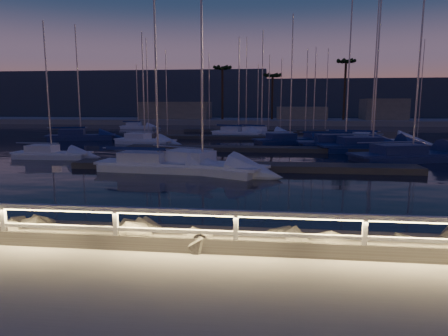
{
  "coord_description": "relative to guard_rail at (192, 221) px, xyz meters",
  "views": [
    {
      "loc": [
        1.79,
        -9.19,
        3.59
      ],
      "look_at": [
        0.25,
        4.0,
        1.43
      ],
      "focal_mm": 32.0,
      "sensor_mm": 36.0,
      "label": 1
    }
  ],
  "objects": [
    {
      "name": "guard_rail",
      "position": [
        0.0,
        0.0,
        0.0
      ],
      "size": [
        44.11,
        0.12,
        1.06
      ],
      "color": "silver",
      "rests_on": "ground"
    },
    {
      "name": "floating_docks",
      "position": [
        0.07,
        32.5,
        -1.17
      ],
      "size": [
        22.0,
        36.0,
        0.4
      ],
      "color": "#524B44",
      "rests_on": "ground"
    },
    {
      "name": "far_shore",
      "position": [
        -0.06,
        74.05,
        -0.48
      ],
      "size": [
        160.0,
        14.0,
        5.2
      ],
      "color": "#9A948B",
      "rests_on": "ground"
    },
    {
      "name": "ground",
      "position": [
        0.07,
        0.0,
        -0.77
      ],
      "size": [
        400.0,
        400.0,
        0.0
      ],
      "primitive_type": "plane",
      "color": "#9A948B",
      "rests_on": "ground"
    },
    {
      "name": "sailboat_f",
      "position": [
        -5.31,
        14.89,
        -0.94
      ],
      "size": [
        7.92,
        3.02,
        13.19
      ],
      "rotation": [
        0.0,
        0.0,
        -0.09
      ],
      "color": "white",
      "rests_on": "ground"
    },
    {
      "name": "palm_center",
      "position": [
        2.07,
        73.0,
        8.01
      ],
      "size": [
        3.0,
        3.0,
        9.7
      ],
      "color": "#453020",
      "rests_on": "ground"
    },
    {
      "name": "sailboat_j",
      "position": [
        0.51,
        42.55,
        -0.93
      ],
      "size": [
        7.98,
        4.89,
        13.21
      ],
      "rotation": [
        0.0,
        0.0,
        -0.38
      ],
      "color": "white",
      "rests_on": "ground"
    },
    {
      "name": "palm_right",
      "position": [
        16.07,
        72.0,
        10.26
      ],
      "size": [
        3.0,
        3.0,
        12.2
      ],
      "color": "#453020",
      "rests_on": "ground"
    },
    {
      "name": "sailboat_e",
      "position": [
        -11.22,
        30.83,
        -0.96
      ],
      "size": [
        6.85,
        3.65,
        11.31
      ],
      "rotation": [
        0.0,
        0.0,
        -0.28
      ],
      "color": "white",
      "rests_on": "ground"
    },
    {
      "name": "sailboat_l",
      "position": [
        11.75,
        32.74,
        -0.93
      ],
      "size": [
        9.62,
        4.61,
        15.69
      ],
      "rotation": [
        0.0,
        0.0,
        -0.21
      ],
      "color": "white",
      "rests_on": "ground"
    },
    {
      "name": "sailboat_g",
      "position": [
        8.73,
        29.8,
        -0.91
      ],
      "size": [
        9.24,
        3.41,
        15.37
      ],
      "rotation": [
        0.0,
        0.0,
        0.07
      ],
      "color": "navy",
      "rests_on": "ground"
    },
    {
      "name": "sailboat_h",
      "position": [
        12.04,
        21.31,
        -0.92
      ],
      "size": [
        9.71,
        5.51,
        15.86
      ],
      "rotation": [
        0.0,
        0.0,
        0.32
      ],
      "color": "navy",
      "rests_on": "ground"
    },
    {
      "name": "sailboat_i",
      "position": [
        -20.13,
        34.68,
        -0.92
      ],
      "size": [
        7.86,
        4.38,
        12.99
      ],
      "rotation": [
        0.0,
        0.0,
        0.31
      ],
      "color": "navy",
      "rests_on": "ground"
    },
    {
      "name": "sailboat_c",
      "position": [
        10.52,
        26.87,
        -0.9
      ],
      "size": [
        9.72,
        4.4,
        15.94
      ],
      "rotation": [
        0.0,
        0.0,
        0.18
      ],
      "color": "navy",
      "rests_on": "ground"
    },
    {
      "name": "palm_left",
      "position": [
        -7.93,
        72.0,
        9.36
      ],
      "size": [
        3.0,
        3.0,
        11.2
      ],
      "color": "#453020",
      "rests_on": "ground"
    },
    {
      "name": "sailboat_k",
      "position": [
        3.71,
        33.22,
        -0.96
      ],
      "size": [
        7.96,
        5.11,
        13.19
      ],
      "rotation": [
        0.0,
        0.0,
        0.42
      ],
      "color": "navy",
      "rests_on": "ground"
    },
    {
      "name": "sailboat_a",
      "position": [
        -14.97,
        19.48,
        -0.98
      ],
      "size": [
        6.01,
        1.85,
        10.24
      ],
      "rotation": [
        0.0,
        0.0,
        0.0
      ],
      "color": "white",
      "rests_on": "ground"
    },
    {
      "name": "sailboat_n",
      "position": [
        -2.48,
        43.11,
        -0.95
      ],
      "size": [
        7.57,
        4.88,
        12.59
      ],
      "rotation": [
        0.0,
        0.0,
        -0.42
      ],
      "color": "white",
      "rests_on": "ground"
    },
    {
      "name": "harbor_water",
      "position": [
        0.07,
        31.22,
        -1.74
      ],
      "size": [
        400.0,
        440.0,
        0.6
      ],
      "color": "black",
      "rests_on": "ground"
    },
    {
      "name": "distant_hills",
      "position": [
        -22.06,
        133.69,
        3.96
      ],
      "size": [
        230.0,
        37.5,
        18.0
      ],
      "color": "#344151",
      "rests_on": "ground"
    },
    {
      "name": "sailboat_m",
      "position": [
        -20.1,
        55.02,
        -0.97
      ],
      "size": [
        6.31,
        2.51,
        10.53
      ],
      "rotation": [
        0.0,
        0.0,
        -0.11
      ],
      "color": "white",
      "rests_on": "ground"
    },
    {
      "name": "riprap",
      "position": [
        4.16,
        1.16,
        -0.92
      ],
      "size": [
        37.58,
        2.88,
        1.32
      ],
      "color": "#6C675C",
      "rests_on": "ground"
    },
    {
      "name": "sailboat_b",
      "position": [
        -2.49,
        14.95,
        -0.92
      ],
      "size": [
        8.38,
        5.47,
        13.98
      ],
      "rotation": [
        0.0,
        0.0,
        -0.43
      ],
      "color": "white",
      "rests_on": "ground"
    }
  ]
}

